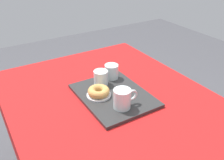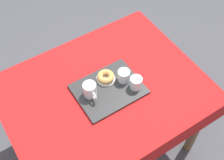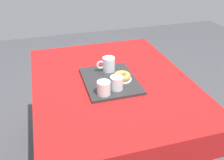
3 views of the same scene
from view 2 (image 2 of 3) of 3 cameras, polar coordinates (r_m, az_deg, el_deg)
ground_plane at (r=2.51m, az=-1.15°, el=-11.55°), size 6.00×6.00×0.00m
dining_table at (r=1.95m, az=-1.45°, el=-3.54°), size 1.24×0.97×0.74m
serving_tray at (r=1.86m, az=-0.65°, el=-1.75°), size 0.41×0.32×0.02m
tea_mug_left at (r=1.80m, az=-4.18°, el=-1.92°), size 0.08×0.12×0.09m
water_glass_near at (r=1.87m, az=2.23°, el=0.75°), size 0.08×0.08×0.08m
water_glass_far at (r=1.84m, az=4.53°, el=-0.59°), size 0.08×0.08×0.08m
donut_plate_left at (r=1.90m, az=-1.18°, el=0.24°), size 0.12×0.12×0.01m
sugar_donut_left at (r=1.88m, az=-1.19°, el=0.65°), size 0.11×0.11×0.04m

